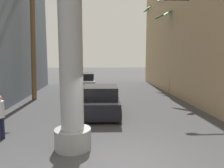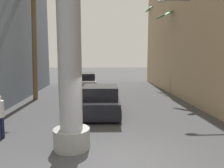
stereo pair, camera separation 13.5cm
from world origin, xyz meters
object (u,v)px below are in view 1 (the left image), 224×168
at_px(car_lead, 101,100).
at_px(palm_tree_far_right, 154,34).
at_px(street_lamp, 183,40).
at_px(palm_tree_mid_left, 32,27).
at_px(palm_tree_mid_right, 172,44).
at_px(car_far, 84,82).
at_px(pedestrian_curb_left, 0,114).
at_px(neon_sign_pole, 70,9).

xyz_separation_m(car_lead, palm_tree_far_right, (6.49, 13.59, 4.99)).
bearing_deg(car_lead, palm_tree_far_right, 64.48).
height_order(street_lamp, car_lead, street_lamp).
bearing_deg(palm_tree_mid_left, palm_tree_mid_right, 9.41).
height_order(car_lead, car_far, same).
height_order(street_lamp, pedestrian_curb_left, street_lamp).
height_order(palm_tree_far_right, pedestrian_curb_left, palm_tree_far_right).
bearing_deg(pedestrian_curb_left, car_lead, 43.59).
xyz_separation_m(neon_sign_pole, street_lamp, (6.70, 7.30, -0.43)).
bearing_deg(palm_tree_mid_left, car_far, 53.16).
bearing_deg(car_far, neon_sign_pole, -88.57).
height_order(car_far, palm_tree_mid_left, palm_tree_mid_left).
distance_m(street_lamp, palm_tree_far_right, 11.10).
height_order(neon_sign_pole, car_far, neon_sign_pole).
relative_size(car_far, palm_tree_mid_right, 0.67).
xyz_separation_m(car_lead, palm_tree_mid_right, (6.11, 6.05, 3.42)).
height_order(car_lead, palm_tree_mid_right, palm_tree_mid_right).
distance_m(palm_tree_far_right, pedestrian_curb_left, 20.68).
bearing_deg(car_far, car_lead, -81.06).
relative_size(neon_sign_pole, car_far, 2.25).
relative_size(street_lamp, car_lead, 1.45).
xyz_separation_m(neon_sign_pole, pedestrian_curb_left, (-2.83, 1.00, -3.65)).
relative_size(palm_tree_mid_right, pedestrian_curb_left, 4.01).
distance_m(street_lamp, car_far, 9.97).
distance_m(car_far, palm_tree_mid_left, 7.19).
bearing_deg(palm_tree_far_right, palm_tree_mid_right, -92.87).
relative_size(palm_tree_far_right, palm_tree_mid_left, 1.05).
distance_m(car_lead, pedestrian_curb_left, 5.35).
xyz_separation_m(car_far, palm_tree_far_right, (7.87, 4.83, 4.96)).
bearing_deg(car_lead, pedestrian_curb_left, -136.41).
distance_m(car_far, palm_tree_mid_right, 8.65).
bearing_deg(palm_tree_far_right, car_lead, -115.52).
xyz_separation_m(street_lamp, palm_tree_mid_right, (0.45, 3.44, -0.10)).
distance_m(car_lead, car_far, 8.86).
bearing_deg(pedestrian_curb_left, palm_tree_mid_right, 44.29).
xyz_separation_m(palm_tree_mid_right, palm_tree_far_right, (0.38, 7.54, 1.57)).
bearing_deg(palm_tree_mid_left, pedestrian_curb_left, -83.68).
bearing_deg(pedestrian_curb_left, street_lamp, 33.46).
height_order(street_lamp, palm_tree_mid_left, palm_tree_mid_left).
height_order(neon_sign_pole, street_lamp, neon_sign_pole).
bearing_deg(pedestrian_curb_left, neon_sign_pole, -19.39).
bearing_deg(car_far, pedestrian_curb_left, -101.34).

